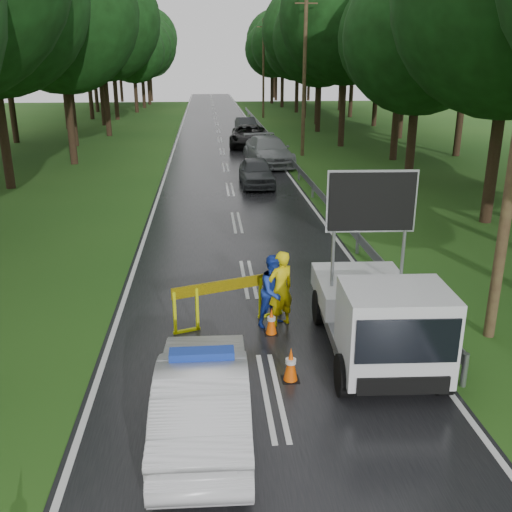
{
  "coord_description": "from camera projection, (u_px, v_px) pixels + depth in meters",
  "views": [
    {
      "loc": [
        -1.1,
        -9.19,
        5.95
      ],
      "look_at": [
        0.07,
        4.26,
        1.3
      ],
      "focal_mm": 40.0,
      "sensor_mm": 36.0,
      "label": 1
    }
  ],
  "objects": [
    {
      "name": "ground",
      "position": [
        272.0,
        395.0,
        10.68
      ],
      "size": [
        160.0,
        160.0,
        0.0
      ],
      "primitive_type": "plane",
      "color": "#1D4B15",
      "rests_on": "ground"
    },
    {
      "name": "road",
      "position": [
        222.0,
        152.0,
        38.93
      ],
      "size": [
        7.0,
        140.0,
        0.02
      ],
      "primitive_type": "cube",
      "color": "black",
      "rests_on": "ground"
    },
    {
      "name": "guardrail",
      "position": [
        277.0,
        144.0,
        38.75
      ],
      "size": [
        0.12,
        60.06,
        0.7
      ],
      "color": "gray",
      "rests_on": "ground"
    },
    {
      "name": "utility_pole_mid",
      "position": [
        304.0,
        75.0,
        35.83
      ],
      "size": [
        1.4,
        0.24,
        10.0
      ],
      "color": "#3E291D",
      "rests_on": "ground"
    },
    {
      "name": "utility_pole_far",
      "position": [
        263.0,
        69.0,
        60.32
      ],
      "size": [
        1.4,
        0.24,
        10.0
      ],
      "color": "#3E291D",
      "rests_on": "ground"
    },
    {
      "name": "police_sedan",
      "position": [
        203.0,
        396.0,
        9.42
      ],
      "size": [
        1.56,
        4.25,
        1.53
      ],
      "rotation": [
        0.0,
        0.0,
        3.12
      ],
      "color": "silver",
      "rests_on": "ground"
    },
    {
      "name": "work_truck",
      "position": [
        379.0,
        315.0,
        11.66
      ],
      "size": [
        2.29,
        4.77,
        3.73
      ],
      "rotation": [
        0.0,
        0.0,
        -0.05
      ],
      "color": "gray",
      "rests_on": "ground"
    },
    {
      "name": "barrier",
      "position": [
        229.0,
        291.0,
        13.26
      ],
      "size": [
        2.63,
        0.96,
        1.14
      ],
      "rotation": [
        0.0,
        0.0,
        0.33
      ],
      "color": "#D9E40C",
      "rests_on": "ground"
    },
    {
      "name": "officer",
      "position": [
        281.0,
        289.0,
        13.22
      ],
      "size": [
        0.8,
        0.7,
        1.84
      ],
      "primitive_type": "imported",
      "rotation": [
        0.0,
        0.0,
        3.62
      ],
      "color": "yellow",
      "rests_on": "ground"
    },
    {
      "name": "civilian",
      "position": [
        275.0,
        291.0,
        13.26
      ],
      "size": [
        1.07,
        1.01,
        1.73
      ],
      "primitive_type": "imported",
      "rotation": [
        0.0,
        0.0,
        0.59
      ],
      "color": "#1B39B2",
      "rests_on": "ground"
    },
    {
      "name": "queue_car_first",
      "position": [
        256.0,
        172.0,
        28.29
      ],
      "size": [
        1.66,
        4.04,
        1.37
      ],
      "primitive_type": "imported",
      "rotation": [
        0.0,
        0.0,
        0.01
      ],
      "color": "#414448",
      "rests_on": "ground"
    },
    {
      "name": "queue_car_second",
      "position": [
        268.0,
        151.0,
        34.0
      ],
      "size": [
        2.96,
        5.86,
        1.63
      ],
      "primitive_type": "imported",
      "rotation": [
        0.0,
        0.0,
        0.12
      ],
      "color": "#95989C",
      "rests_on": "ground"
    },
    {
      "name": "queue_car_third",
      "position": [
        248.0,
        136.0,
        41.07
      ],
      "size": [
        3.07,
        5.72,
        1.53
      ],
      "primitive_type": "imported",
      "rotation": [
        0.0,
        0.0,
        -0.1
      ],
      "color": "black",
      "rests_on": "ground"
    },
    {
      "name": "queue_car_fourth",
      "position": [
        246.0,
        126.0,
        48.23
      ],
      "size": [
        1.82,
        4.24,
        1.36
      ],
      "primitive_type": "imported",
      "rotation": [
        0.0,
        0.0,
        0.1
      ],
      "color": "#3A3D41",
      "rests_on": "ground"
    },
    {
      "name": "cone_center",
      "position": [
        291.0,
        365.0,
        11.05
      ],
      "size": [
        0.34,
        0.34,
        0.72
      ],
      "color": "black",
      "rests_on": "ground"
    },
    {
      "name": "cone_far",
      "position": [
        271.0,
        322.0,
        12.96
      ],
      "size": [
        0.31,
        0.31,
        0.66
      ],
      "color": "black",
      "rests_on": "ground"
    },
    {
      "name": "cone_left_mid",
      "position": [
        165.0,
        368.0,
        10.86
      ],
      "size": [
        0.38,
        0.38,
        0.8
      ],
      "color": "black",
      "rests_on": "ground"
    },
    {
      "name": "cone_right",
      "position": [
        368.0,
        325.0,
        12.77
      ],
      "size": [
        0.32,
        0.32,
        0.69
      ],
      "color": "black",
      "rests_on": "ground"
    }
  ]
}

